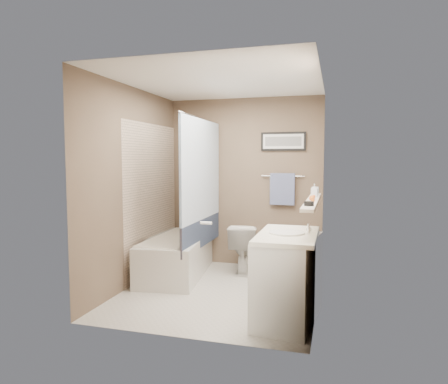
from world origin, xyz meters
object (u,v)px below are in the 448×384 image
(hair_brush_back, at_px, (312,198))
(glass_jar, at_px, (315,191))
(soap_bottle, at_px, (314,190))
(toilet, at_px, (245,247))
(hair_brush_front, at_px, (312,198))
(bathtub, at_px, (177,256))
(vanity, at_px, (288,279))
(candle_bowl_near, at_px, (309,204))

(hair_brush_back, xyz_separation_m, glass_jar, (0.00, 0.52, 0.03))
(soap_bottle, bearing_deg, glass_jar, 90.00)
(toilet, height_order, hair_brush_front, hair_brush_front)
(bathtub, xyz_separation_m, hair_brush_front, (1.79, -0.71, 0.89))
(bathtub, height_order, hair_brush_back, hair_brush_back)
(bathtub, relative_size, toilet, 2.25)
(hair_brush_back, bearing_deg, soap_bottle, 90.00)
(vanity, xyz_separation_m, hair_brush_front, (0.19, 0.40, 0.74))
(hair_brush_back, height_order, glass_jar, glass_jar)
(bathtub, xyz_separation_m, soap_bottle, (1.79, -0.28, 0.94))
(vanity, bearing_deg, toilet, 123.79)
(vanity, bearing_deg, bathtub, 152.13)
(vanity, distance_m, glass_jar, 1.29)
(toilet, xyz_separation_m, hair_brush_front, (0.95, -1.10, 0.80))
(bathtub, distance_m, toilet, 0.93)
(hair_brush_front, distance_m, glass_jar, 0.62)
(toilet, relative_size, glass_jar, 6.66)
(bathtub, distance_m, vanity, 1.95)
(hair_brush_front, height_order, hair_brush_back, same)
(candle_bowl_near, xyz_separation_m, glass_jar, (0.00, 1.08, 0.03))
(bathtub, bearing_deg, vanity, -41.78)
(bathtub, height_order, toilet, toilet)
(toilet, height_order, candle_bowl_near, candle_bowl_near)
(bathtub, distance_m, hair_brush_front, 2.11)
(vanity, xyz_separation_m, glass_jar, (0.19, 1.02, 0.77))
(hair_brush_front, bearing_deg, hair_brush_back, 90.00)
(glass_jar, xyz_separation_m, soap_bottle, (0.00, -0.19, 0.02))
(toilet, bearing_deg, soap_bottle, 139.77)
(hair_brush_front, relative_size, glass_jar, 2.20)
(soap_bottle, bearing_deg, candle_bowl_near, -90.00)
(bathtub, relative_size, hair_brush_front, 6.82)
(toilet, relative_size, hair_brush_back, 3.03)
(candle_bowl_near, relative_size, hair_brush_front, 0.41)
(bathtub, height_order, soap_bottle, soap_bottle)
(bathtub, relative_size, vanity, 1.67)
(bathtub, bearing_deg, hair_brush_back, -25.91)
(vanity, bearing_deg, glass_jar, 86.54)
(hair_brush_back, distance_m, glass_jar, 0.52)
(bathtub, distance_m, hair_brush_back, 2.08)
(hair_brush_back, bearing_deg, vanity, -110.33)
(vanity, xyz_separation_m, hair_brush_back, (0.19, 0.50, 0.74))
(candle_bowl_near, relative_size, hair_brush_back, 0.41)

